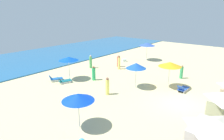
{
  "coord_description": "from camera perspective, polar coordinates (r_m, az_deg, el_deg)",
  "views": [
    {
      "loc": [
        -14.57,
        -4.9,
        7.12
      ],
      "look_at": [
        1.54,
        8.34,
        0.83
      ],
      "focal_mm": 31.61,
      "sensor_mm": 36.0,
      "label": 1
    }
  ],
  "objects": [
    {
      "name": "cooler_box_0",
      "position": [
        28.74,
        3.62,
        2.81
      ],
      "size": [
        0.65,
        0.64,
        0.4
      ],
      "primitive_type": "cube",
      "rotation": [
        0.0,
        0.0,
        5.53
      ],
      "color": "white",
      "rests_on": "ground_plane"
    },
    {
      "name": "umbrella_3",
      "position": [
        21.16,
        -12.46,
        3.22
      ],
      "size": [
        2.07,
        2.07,
        2.5
      ],
      "color": "silver",
      "rests_on": "ground_plane"
    },
    {
      "name": "lounge_chair_1_0",
      "position": [
        19.27,
        19.85,
        -5.14
      ],
      "size": [
        1.52,
        0.69,
        0.7
      ],
      "rotation": [
        0.0,
        0.0,
        1.52
      ],
      "color": "silver",
      "rests_on": "ground_plane"
    },
    {
      "name": "ground_plane",
      "position": [
        16.94,
        19.07,
        -9.07
      ],
      "size": [
        60.0,
        60.0,
        0.0
      ],
      "primitive_type": "plane",
      "color": "beige"
    },
    {
      "name": "lounge_chair_3_1",
      "position": [
        21.61,
        -16.0,
        -2.44
      ],
      "size": [
        1.52,
        1.23,
        0.64
      ],
      "rotation": [
        0.0,
        0.0,
        1.07
      ],
      "color": "silver",
      "rests_on": "ground_plane"
    },
    {
      "name": "beachgoer_5",
      "position": [
        25.52,
        -6.19,
        2.32
      ],
      "size": [
        0.46,
        0.46,
        1.69
      ],
      "rotation": [
        0.0,
        0.0,
        3.66
      ],
      "color": "#52AF5D",
      "rests_on": "ground_plane"
    },
    {
      "name": "beachgoer_1",
      "position": [
        25.94,
        1.82,
        2.52
      ],
      "size": [
        0.52,
        0.52,
        1.57
      ],
      "rotation": [
        0.0,
        0.0,
        0.86
      ],
      "color": "#DD5252",
      "rests_on": "ground_plane"
    },
    {
      "name": "beachgoer_0",
      "position": [
        21.01,
        -5.31,
        -1.07
      ],
      "size": [
        0.53,
        0.53,
        1.53
      ],
      "rotation": [
        0.0,
        0.0,
        5.56
      ],
      "color": "#30B867",
      "rests_on": "ground_plane"
    },
    {
      "name": "umbrella_2",
      "position": [
        29.55,
        10.12,
        7.34
      ],
      "size": [
        2.34,
        2.34,
        2.61
      ],
      "color": "silver",
      "rests_on": "ground_plane"
    },
    {
      "name": "ocean",
      "position": [
        32.29,
        -22.48,
        2.86
      ],
      "size": [
        60.0,
        13.92,
        0.12
      ],
      "primitive_type": "cube",
      "color": "#25659A",
      "rests_on": "ground_plane"
    },
    {
      "name": "beachgoer_4",
      "position": [
        24.85,
        2.05,
        2.11
      ],
      "size": [
        0.43,
        0.43,
        1.75
      ],
      "rotation": [
        0.0,
        0.0,
        3.55
      ],
      "color": "#F9E071",
      "rests_on": "ground_plane"
    },
    {
      "name": "lounge_chair_3_0",
      "position": [
        20.83,
        -13.65,
        -3.0
      ],
      "size": [
        1.52,
        1.11,
        0.69
      ],
      "rotation": [
        0.0,
        0.0,
        1.21
      ],
      "color": "silver",
      "rests_on": "ground_plane"
    },
    {
      "name": "beachgoer_3",
      "position": [
        17.32,
        -1.34,
        -4.76
      ],
      "size": [
        0.4,
        0.4,
        1.6
      ],
      "rotation": [
        0.0,
        0.0,
        0.26
      ],
      "color": "#F9EE6A",
      "rests_on": "ground_plane"
    },
    {
      "name": "umbrella_4",
      "position": [
        12.27,
        -9.79,
        -7.74
      ],
      "size": [
        2.02,
        2.02,
        2.31
      ],
      "color": "silver",
      "rests_on": "ground_plane"
    },
    {
      "name": "beachgoer_2",
      "position": [
        22.71,
        19.45,
        -0.55
      ],
      "size": [
        0.46,
        0.46,
        1.54
      ],
      "rotation": [
        0.0,
        0.0,
        2.11
      ],
      "color": "#3DAF6A",
      "rests_on": "ground_plane"
    },
    {
      "name": "umbrella_1",
      "position": [
        19.08,
        16.42,
        1.61
      ],
      "size": [
        2.14,
        2.14,
        2.57
      ],
      "color": "silver",
      "rests_on": "ground_plane"
    },
    {
      "name": "umbrella_0",
      "position": [
        18.56,
        6.99,
        1.25
      ],
      "size": [
        1.91,
        1.91,
        2.45
      ],
      "color": "silver",
      "rests_on": "ground_plane"
    }
  ]
}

